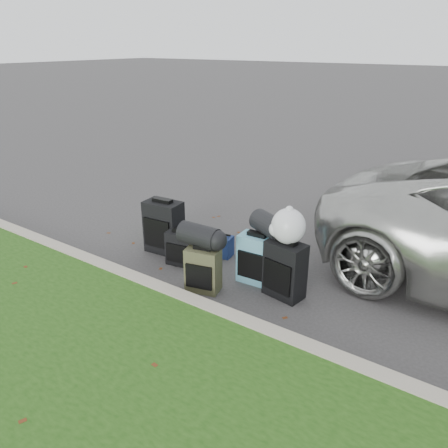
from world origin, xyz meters
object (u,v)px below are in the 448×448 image
Objects in this scene: suitcase_large_black_right at (285,270)px; suitcase_teal at (256,259)px; tote_navy at (222,246)px; tote_green at (167,221)px; suitcase_large_black_left at (164,227)px; suitcase_olive at (203,270)px; suitcase_small_black at (181,248)px.

suitcase_teal is at bearing 176.06° from suitcase_large_black_right.
suitcase_teal is 2.14× the size of tote_navy.
tote_green is at bearing 161.49° from suitcase_teal.
suitcase_large_black_left is 2.03× the size of tote_green.
suitcase_large_black_right is 2.36× the size of tote_navy.
suitcase_small_black is at bearing 136.64° from suitcase_olive.
suitcase_olive is at bearing -131.25° from suitcase_teal.
suitcase_olive is 1.88m from tote_green.
suitcase_large_black_left is 1.37× the size of suitcase_olive.
suitcase_small_black is 1.54m from suitcase_large_black_right.
suitcase_small_black is 0.62× the size of suitcase_large_black_left.
suitcase_large_black_right reaches higher than suitcase_small_black.
suitcase_large_black_left reaches higher than suitcase_large_black_right.
suitcase_small_black is at bearing -174.15° from suitcase_teal.
suitcase_small_black is 0.76m from suitcase_olive.
suitcase_large_black_left is (-0.45, 0.18, 0.14)m from suitcase_small_black.
suitcase_olive is at bearing -77.79° from tote_navy.
suitcase_large_black_left is at bearing 176.47° from suitcase_teal.
suitcase_teal is 0.91× the size of suitcase_large_black_right.
tote_navy is at bearing -33.33° from tote_green.
suitcase_olive reaches higher than tote_navy.
suitcase_large_black_right is at bearing -28.94° from tote_navy.
suitcase_teal is at bearing -33.12° from tote_navy.
suitcase_large_black_right is (1.98, -0.10, -0.03)m from suitcase_large_black_left.
suitcase_large_black_left is 0.70m from tote_green.
suitcase_large_black_left is 1.53m from suitcase_teal.
suitcase_large_black_left is 1.09× the size of suitcase_large_black_right.
suitcase_large_black_left is 1.20× the size of suitcase_teal.
suitcase_small_black is 0.85× the size of suitcase_olive.
suitcase_olive is 1.89× the size of tote_navy.
suitcase_teal is 1.68× the size of tote_green.
suitcase_olive is 0.69m from suitcase_teal.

